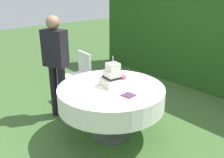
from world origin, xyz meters
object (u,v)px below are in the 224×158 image
object	(u,v)px
standing_person	(56,61)
garden_chair	(80,72)
cake_table	(111,96)
serving_plate_near	(142,87)
serving_plate_far	(121,103)
napkin_stack	(128,95)
wedding_cake	(113,77)
serving_plate_left	(91,92)
serving_plate_right	(85,81)

from	to	relation	value
standing_person	garden_chair	bearing A→B (deg)	114.05
cake_table	standing_person	xyz separation A→B (m)	(-0.97, -0.26, 0.32)
serving_plate_near	serving_plate_far	bearing A→B (deg)	-72.89
cake_table	napkin_stack	xyz separation A→B (m)	(0.35, -0.03, 0.14)
wedding_cake	serving_plate_left	world-z (taller)	wedding_cake
cake_table	napkin_stack	size ratio (longest dim) A/B	9.92
serving_plate_near	serving_plate_right	size ratio (longest dim) A/B	1.06
wedding_cake	napkin_stack	distance (m)	0.40
serving_plate_far	garden_chair	bearing A→B (deg)	160.95
standing_person	serving_plate_near	bearing A→B (deg)	23.84
serving_plate_near	serving_plate_left	bearing A→B (deg)	-115.97
serving_plate_near	standing_person	bearing A→B (deg)	-156.16
serving_plate_near	napkin_stack	distance (m)	0.33
wedding_cake	garden_chair	bearing A→B (deg)	166.81
standing_person	serving_plate_far	bearing A→B (deg)	0.81
serving_plate_right	napkin_stack	bearing A→B (deg)	9.74
serving_plate_near	garden_chair	xyz separation A→B (m)	(-1.52, 0.05, -0.20)
serving_plate_right	garden_chair	bearing A→B (deg)	149.99
serving_plate_far	serving_plate_left	xyz separation A→B (m)	(-0.46, -0.08, 0.00)
serving_plate_far	serving_plate_left	bearing A→B (deg)	-169.87
cake_table	serving_plate_near	distance (m)	0.43
serving_plate_near	napkin_stack	size ratio (longest dim) A/B	0.99
serving_plate_left	garden_chair	bearing A→B (deg)	151.43
napkin_stack	serving_plate_left	bearing A→B (deg)	-141.53
serving_plate_near	napkin_stack	world-z (taller)	same
serving_plate_right	napkin_stack	distance (m)	0.74
serving_plate_far	standing_person	bearing A→B (deg)	-179.19
serving_plate_left	serving_plate_right	size ratio (longest dim) A/B	1.11
wedding_cake	standing_person	xyz separation A→B (m)	(-0.95, -0.32, 0.08)
serving_plate_far	napkin_stack	distance (m)	0.23
wedding_cake	serving_plate_near	distance (m)	0.40
napkin_stack	cake_table	bearing A→B (deg)	175.89
serving_plate_left	serving_plate_right	distance (m)	0.40
serving_plate_far	standing_person	world-z (taller)	standing_person
napkin_stack	standing_person	bearing A→B (deg)	-170.07
wedding_cake	serving_plate_left	bearing A→B (deg)	-89.04
wedding_cake	serving_plate_far	distance (m)	0.57
serving_plate_far	standing_person	distance (m)	1.43
serving_plate_far	cake_table	bearing A→B (deg)	151.98
cake_table	serving_plate_right	world-z (taller)	serving_plate_right
cake_table	serving_plate_near	xyz separation A→B (m)	(0.28, 0.30, 0.14)
serving_plate_left	serving_plate_far	bearing A→B (deg)	10.13
serving_plate_right	serving_plate_near	bearing A→B (deg)	34.08
serving_plate_right	standing_person	bearing A→B (deg)	-169.85
serving_plate_far	garden_chair	size ratio (longest dim) A/B	0.15
serving_plate_far	napkin_stack	world-z (taller)	same
cake_table	serving_plate_left	size ratio (longest dim) A/B	9.59
garden_chair	cake_table	bearing A→B (deg)	-15.55
serving_plate_left	serving_plate_right	bearing A→B (deg)	154.98
serving_plate_left	serving_plate_right	world-z (taller)	same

